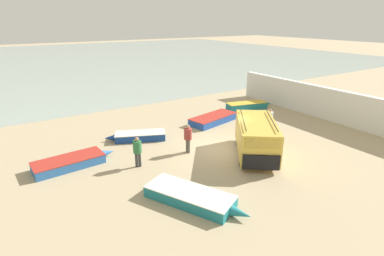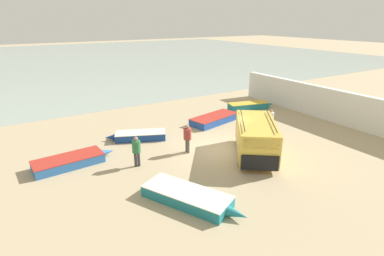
# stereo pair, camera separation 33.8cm
# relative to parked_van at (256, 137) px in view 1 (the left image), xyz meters

# --- Properties ---
(ground_plane) EXTENTS (200.00, 200.00, 0.00)m
(ground_plane) POSITION_rel_parked_van_xyz_m (-1.32, 1.89, -1.18)
(ground_plane) COLOR tan
(sea_water) EXTENTS (120.00, 80.00, 0.01)m
(sea_water) POSITION_rel_parked_van_xyz_m (-1.32, 53.89, -1.17)
(sea_water) COLOR #99A89E
(sea_water) RESTS_ON ground_plane
(harbor_wall) EXTENTS (0.50, 16.62, 2.55)m
(harbor_wall) POSITION_rel_parked_van_xyz_m (9.73, 2.89, 0.10)
(harbor_wall) COLOR silver
(harbor_wall) RESTS_ON ground_plane
(parked_van) EXTENTS (4.51, 5.04, 2.26)m
(parked_van) POSITION_rel_parked_van_xyz_m (0.00, 0.00, 0.00)
(parked_van) COLOR gold
(parked_van) RESTS_ON ground_plane
(fishing_rowboat_0) EXTENTS (4.03, 2.44, 0.51)m
(fishing_rowboat_0) POSITION_rel_parked_van_xyz_m (-4.90, 6.06, -0.92)
(fishing_rowboat_0) COLOR navy
(fishing_rowboat_0) RESTS_ON ground_plane
(fishing_rowboat_1) EXTENTS (4.44, 2.04, 0.59)m
(fishing_rowboat_1) POSITION_rel_parked_van_xyz_m (6.44, 7.59, -0.88)
(fishing_rowboat_1) COLOR #1E757F
(fishing_rowboat_1) RESTS_ON ground_plane
(fishing_rowboat_2) EXTENTS (3.18, 4.83, 0.53)m
(fishing_rowboat_2) POSITION_rel_parked_van_xyz_m (-5.82, -2.11, -0.91)
(fishing_rowboat_2) COLOR #1E757F
(fishing_rowboat_2) RESTS_ON ground_plane
(fishing_rowboat_3) EXTENTS (5.05, 2.50, 0.56)m
(fishing_rowboat_3) POSITION_rel_parked_van_xyz_m (1.63, 6.24, -0.90)
(fishing_rowboat_3) COLOR #234CA3
(fishing_rowboat_3) RESTS_ON ground_plane
(fishing_rowboat_4) EXTENTS (4.53, 1.79, 0.52)m
(fishing_rowboat_4) POSITION_rel_parked_van_xyz_m (-9.57, 4.42, -0.92)
(fishing_rowboat_4) COLOR #2D66AD
(fishing_rowboat_4) RESTS_ON ground_plane
(fisherman_0) EXTENTS (0.47, 0.47, 1.79)m
(fisherman_0) POSITION_rel_parked_van_xyz_m (-3.17, 2.50, -0.11)
(fisherman_0) COLOR #5B564C
(fisherman_0) RESTS_ON ground_plane
(fisherman_1) EXTENTS (0.45, 0.45, 1.73)m
(fisherman_1) POSITION_rel_parked_van_xyz_m (3.60, 2.36, -0.14)
(fisherman_1) COLOR navy
(fisherman_1) RESTS_ON ground_plane
(fisherman_2) EXTENTS (0.46, 0.46, 1.75)m
(fisherman_2) POSITION_rel_parked_van_xyz_m (-6.46, 2.39, -0.13)
(fisherman_2) COLOR #38383D
(fisherman_2) RESTS_ON ground_plane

